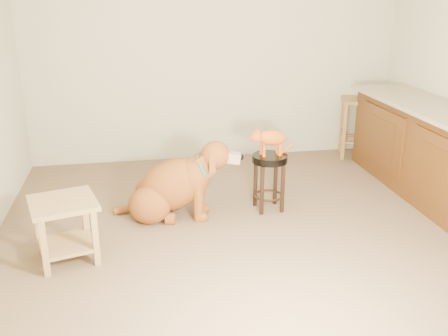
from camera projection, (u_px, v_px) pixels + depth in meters
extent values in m
cube|color=brown|center=(252.00, 224.00, 4.54)|extent=(4.50, 4.00, 0.01)
cube|color=#BBB597|center=(216.00, 53.00, 5.95)|extent=(4.50, 0.04, 2.60)
cube|color=#BBB597|center=(359.00, 158.00, 2.25)|extent=(4.50, 0.04, 2.60)
cube|color=#502C0E|center=(436.00, 155.00, 4.99)|extent=(0.60, 2.50, 0.90)
cube|color=gray|center=(440.00, 109.00, 4.83)|extent=(0.70, 2.56, 0.04)
cube|color=black|center=(434.00, 192.00, 5.14)|extent=(0.52, 2.50, 0.10)
cube|color=#502C0E|center=(440.00, 171.00, 4.41)|extent=(0.02, 0.90, 0.62)
cube|color=#502C0E|center=(381.00, 137.00, 5.43)|extent=(0.02, 0.90, 0.62)
cube|color=#42230B|center=(438.00, 171.00, 4.41)|extent=(0.02, 0.60, 0.40)
cube|color=#42230B|center=(380.00, 137.00, 5.43)|extent=(0.02, 0.60, 0.40)
cylinder|color=black|center=(275.00, 181.00, 4.90)|extent=(0.04, 0.04, 0.49)
cylinder|color=black|center=(255.00, 183.00, 4.85)|extent=(0.04, 0.04, 0.49)
cylinder|color=black|center=(283.00, 188.00, 4.71)|extent=(0.04, 0.04, 0.49)
cylinder|color=black|center=(262.00, 190.00, 4.67)|extent=(0.04, 0.04, 0.49)
torus|color=black|center=(268.00, 195.00, 4.82)|extent=(0.30, 0.30, 0.02)
cylinder|color=black|center=(270.00, 158.00, 4.69)|extent=(0.34, 0.34, 0.07)
cube|color=brown|center=(367.00, 127.00, 6.42)|extent=(0.06, 0.06, 0.70)
cube|color=brown|center=(342.00, 126.00, 6.46)|extent=(0.06, 0.06, 0.70)
cube|color=brown|center=(371.00, 133.00, 6.12)|extent=(0.06, 0.06, 0.70)
cube|color=brown|center=(344.00, 132.00, 6.16)|extent=(0.06, 0.06, 0.70)
cube|color=brown|center=(359.00, 101.00, 6.16)|extent=(0.51, 0.51, 0.04)
cube|color=#9B7947|center=(86.00, 219.00, 4.12)|extent=(0.06, 0.06, 0.47)
cube|color=#9B7947|center=(38.00, 227.00, 3.97)|extent=(0.06, 0.06, 0.47)
cube|color=#9B7947|center=(95.00, 238.00, 3.80)|extent=(0.06, 0.06, 0.47)
cube|color=#9B7947|center=(44.00, 248.00, 3.65)|extent=(0.06, 0.06, 0.47)
cube|color=#9B7947|center=(63.00, 203.00, 3.80)|extent=(0.60, 0.60, 0.04)
cube|color=#9B7947|center=(68.00, 244.00, 3.92)|extent=(0.50, 0.50, 0.03)
ellipsoid|color=brown|center=(155.00, 193.00, 4.80)|extent=(0.45, 0.39, 0.35)
ellipsoid|color=brown|center=(150.00, 205.00, 4.53)|extent=(0.45, 0.39, 0.35)
cylinder|color=brown|center=(175.00, 204.00, 4.86)|extent=(0.11, 0.13, 0.11)
cylinder|color=brown|center=(170.00, 219.00, 4.55)|extent=(0.11, 0.13, 0.11)
ellipsoid|color=brown|center=(172.00, 185.00, 4.61)|extent=(0.87, 0.57, 0.72)
ellipsoid|color=brown|center=(194.00, 176.00, 4.58)|extent=(0.36, 0.39, 0.36)
cylinder|color=brown|center=(200.00, 191.00, 4.74)|extent=(0.11, 0.11, 0.42)
cylinder|color=brown|center=(198.00, 200.00, 4.55)|extent=(0.11, 0.11, 0.42)
sphere|color=brown|center=(204.00, 209.00, 4.80)|extent=(0.11, 0.11, 0.11)
sphere|color=brown|center=(202.00, 218.00, 4.61)|extent=(0.11, 0.11, 0.11)
cylinder|color=brown|center=(203.00, 165.00, 4.54)|extent=(0.29, 0.24, 0.27)
ellipsoid|color=brown|center=(215.00, 155.00, 4.50)|extent=(0.31, 0.29, 0.25)
cube|color=#9A7C60|center=(231.00, 157.00, 4.51)|extent=(0.19, 0.13, 0.12)
sphere|color=black|center=(240.00, 157.00, 4.50)|extent=(0.06, 0.06, 0.06)
cube|color=brown|center=(214.00, 154.00, 4.62)|extent=(0.07, 0.08, 0.19)
cube|color=brown|center=(212.00, 163.00, 4.41)|extent=(0.07, 0.08, 0.19)
torus|color=#0E7058|center=(203.00, 166.00, 4.54)|extent=(0.19, 0.26, 0.22)
cylinder|color=#D8BF4C|center=(210.00, 174.00, 4.57)|extent=(0.02, 0.05, 0.05)
cylinder|color=brown|center=(131.00, 209.00, 4.77)|extent=(0.34, 0.12, 0.08)
ellipsoid|color=#AB4811|center=(272.00, 138.00, 4.63)|extent=(0.30, 0.16, 0.18)
cylinder|color=#AB4811|center=(261.00, 149.00, 4.68)|extent=(0.03, 0.03, 0.11)
sphere|color=#AB4811|center=(261.00, 153.00, 4.69)|extent=(0.04, 0.04, 0.04)
cylinder|color=#AB4811|center=(264.00, 151.00, 4.61)|extent=(0.03, 0.03, 0.11)
sphere|color=#AB4811|center=(264.00, 156.00, 4.62)|extent=(0.04, 0.04, 0.04)
cylinder|color=#AB4811|center=(277.00, 148.00, 4.72)|extent=(0.03, 0.03, 0.11)
sphere|color=#AB4811|center=(277.00, 152.00, 4.73)|extent=(0.04, 0.04, 0.04)
cylinder|color=#AB4811|center=(280.00, 150.00, 4.64)|extent=(0.03, 0.03, 0.11)
sphere|color=#AB4811|center=(280.00, 154.00, 4.66)|extent=(0.04, 0.04, 0.04)
sphere|color=#AB4811|center=(256.00, 137.00, 4.58)|extent=(0.11, 0.11, 0.11)
sphere|color=#AB4811|center=(252.00, 138.00, 4.58)|extent=(0.04, 0.04, 0.04)
sphere|color=brown|center=(250.00, 138.00, 4.57)|extent=(0.02, 0.02, 0.02)
cone|color=#AB4811|center=(256.00, 130.00, 4.60)|extent=(0.05, 0.05, 0.05)
cone|color=#C66B60|center=(256.00, 130.00, 4.60)|extent=(0.03, 0.03, 0.03)
cone|color=#AB4811|center=(258.00, 132.00, 4.54)|extent=(0.05, 0.05, 0.05)
cone|color=#C66B60|center=(258.00, 132.00, 4.54)|extent=(0.03, 0.03, 0.03)
cylinder|color=#AB4811|center=(285.00, 150.00, 4.74)|extent=(0.21, 0.13, 0.11)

